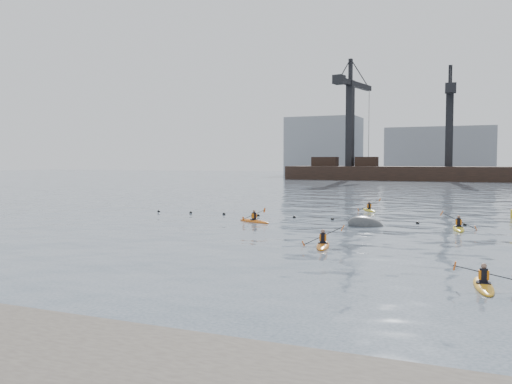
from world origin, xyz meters
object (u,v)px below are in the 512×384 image
kayaker_1 (483,285)px  kayaker_3 (459,228)px  mooring_buoy (366,226)px  kayaker_0 (323,245)px  kayaker_2 (254,221)px  kayaker_5 (369,210)px

kayaker_1 → kayaker_3: size_ratio=0.92×
mooring_buoy → kayaker_0: bearing=-91.1°
kayaker_1 → kayaker_2: size_ratio=0.99×
kayaker_1 → kayaker_2: kayaker_2 is taller
kayaker_0 → kayaker_1: size_ratio=1.05×
kayaker_0 → kayaker_1: 9.79m
kayaker_1 → kayaker_2: (-14.96, 14.92, 0.00)m
kayaker_2 → kayaker_5: bearing=0.5°
kayaker_3 → kayaker_2: bearing=178.2°
kayaker_3 → kayaker_1: bearing=-91.6°
kayaker_0 → kayaker_3: 11.46m
kayaker_0 → kayaker_2: 11.40m
mooring_buoy → kayaker_1: bearing=-65.2°
kayaker_1 → mooring_buoy: mooring_buoy is taller
kayaker_3 → kayaker_5: size_ratio=1.14×
kayaker_0 → kayaker_5: (-1.90, 20.38, -0.00)m
kayaker_2 → mooring_buoy: kayaker_2 is taller
kayaker_0 → kayaker_5: size_ratio=1.09×
kayaker_0 → kayaker_2: size_ratio=1.04×
mooring_buoy → kayaker_3: bearing=4.6°
kayaker_0 → kayaker_3: size_ratio=0.96×
kayaker_2 → kayaker_5: size_ratio=1.05×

